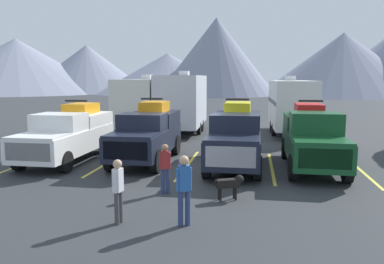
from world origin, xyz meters
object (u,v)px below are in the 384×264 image
at_px(person_a, 118,187).
at_px(person_c, 165,165).
at_px(pickup_truck_d, 312,137).
at_px(pickup_truck_b, 148,133).
at_px(pickup_truck_a, 69,133).
at_px(camper_trailer_c, 291,104).
at_px(dog, 231,183).
at_px(camper_trailer_b, 182,100).
at_px(pickup_truck_c, 236,136).
at_px(person_b, 184,186).
at_px(camper_trailer_a, 144,102).

height_order(person_a, person_c, person_a).
bearing_deg(pickup_truck_d, pickup_truck_b, 178.22).
distance_m(pickup_truck_a, camper_trailer_c, 13.77).
bearing_deg(person_c, dog, -9.34).
bearing_deg(pickup_truck_d, camper_trailer_b, 126.99).
height_order(pickup_truck_c, camper_trailer_c, camper_trailer_c).
xyz_separation_m(pickup_truck_c, dog, (0.07, -4.53, -0.71)).
xyz_separation_m(camper_trailer_b, person_a, (1.36, -15.96, -1.17)).
distance_m(pickup_truck_b, camper_trailer_c, 11.26).
bearing_deg(person_b, pickup_truck_c, 82.33).
bearing_deg(pickup_truck_c, pickup_truck_d, 1.86).
bearing_deg(person_a, pickup_truck_c, 69.95).
xyz_separation_m(person_a, person_c, (0.55, 2.63, -0.03)).
distance_m(pickup_truck_d, camper_trailer_b, 11.35).
relative_size(pickup_truck_d, person_a, 3.60).
relative_size(camper_trailer_a, camper_trailer_b, 1.06).
bearing_deg(pickup_truck_a, camper_trailer_c, 42.77).
bearing_deg(person_a, camper_trailer_b, 94.86).
distance_m(pickup_truck_b, camper_trailer_a, 9.46).
xyz_separation_m(camper_trailer_a, person_b, (5.54, -16.04, -0.98)).
xyz_separation_m(pickup_truck_c, pickup_truck_d, (2.96, 0.10, 0.01)).
height_order(pickup_truck_a, pickup_truck_c, pickup_truck_c).
bearing_deg(person_c, pickup_truck_c, 65.19).
bearing_deg(camper_trailer_a, pickup_truck_a, -94.09).
distance_m(pickup_truck_a, camper_trailer_b, 9.75).
bearing_deg(pickup_truck_b, pickup_truck_d, -1.78).
distance_m(person_c, dog, 2.08).
xyz_separation_m(pickup_truck_b, person_b, (2.81, -7.01, -0.21)).
height_order(pickup_truck_b, pickup_truck_d, pickup_truck_b).
bearing_deg(camper_trailer_a, camper_trailer_c, 0.01).
bearing_deg(camper_trailer_c, pickup_truck_a, -137.23).
distance_m(camper_trailer_a, dog, 15.38).
height_order(pickup_truck_b, camper_trailer_a, camper_trailer_a).
bearing_deg(person_c, camper_trailer_c, 70.02).
xyz_separation_m(person_a, person_b, (1.59, 0.11, 0.07)).
relative_size(pickup_truck_d, camper_trailer_c, 0.73).
bearing_deg(pickup_truck_a, person_a, -55.87).
relative_size(pickup_truck_d, camper_trailer_a, 0.71).
distance_m(pickup_truck_c, camper_trailer_b, 9.95).
height_order(person_a, dog, person_a).
relative_size(camper_trailer_c, dog, 8.89).
height_order(pickup_truck_b, dog, pickup_truck_b).
bearing_deg(pickup_truck_a, pickup_truck_c, 0.04).
bearing_deg(camper_trailer_c, camper_trailer_a, -179.99).
xyz_separation_m(camper_trailer_b, person_c, (1.91, -13.33, -1.20)).
xyz_separation_m(pickup_truck_c, person_a, (-2.49, -6.82, -0.29)).
distance_m(camper_trailer_c, person_c, 14.43).
height_order(pickup_truck_a, camper_trailer_a, camper_trailer_a).
bearing_deg(pickup_truck_a, camper_trailer_b, 70.34).
bearing_deg(pickup_truck_b, dog, -51.86).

